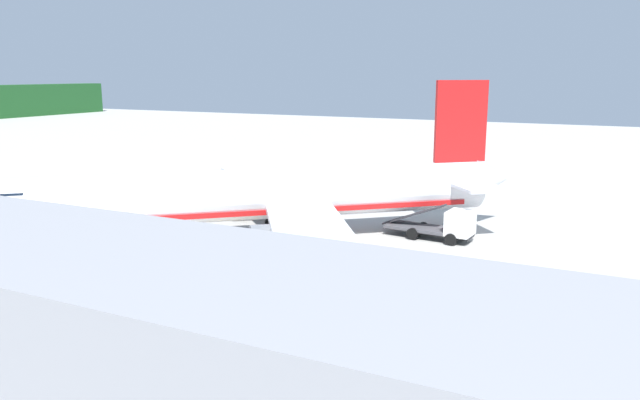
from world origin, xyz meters
name	(u,v)px	position (x,y,z in m)	size (l,w,h in m)	color
ground	(23,196)	(0.00, 48.00, -0.10)	(240.00, 320.00, 0.20)	#B7B5AD
airliner_foreground	(265,195)	(-3.32, 16.56, 3.39)	(30.29, 33.89, 11.90)	white
service_truck_baggage	(444,225)	(2.33, 4.24, 1.16)	(2.87, 7.24, 2.76)	white
cargo_container_near	(290,350)	(-20.89, 4.62, 0.95)	(2.33, 2.33, 2.01)	#333338
crew_marshaller	(417,278)	(-9.67, 2.58, 0.94)	(0.42, 0.56, 1.61)	#191E33
apron_guide_line	(300,256)	(-6.21, 12.00, 0.01)	(0.30, 60.00, 0.01)	yellow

